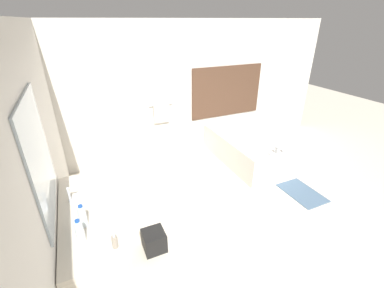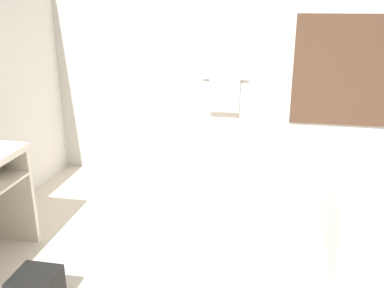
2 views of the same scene
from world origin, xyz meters
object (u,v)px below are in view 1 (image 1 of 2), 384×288
water_bottle_1 (80,232)px  waste_bin (154,241)px  water_bottle_2 (83,216)px  soap_dispenser (115,242)px  bathtub (248,147)px

water_bottle_1 → waste_bin: (0.75, 0.45, -0.86)m
water_bottle_2 → soap_dispenser: bearing=-59.8°
bathtub → soap_dispenser: soap_dispenser is taller
water_bottle_2 → waste_bin: size_ratio=0.90×
water_bottle_1 → water_bottle_2: (0.03, 0.21, -0.01)m
water_bottle_1 → bathtub: bearing=30.6°
water_bottle_2 → water_bottle_1: bearing=-99.1°
water_bottle_2 → soap_dispenser: 0.46m
bathtub → soap_dispenser: size_ratio=12.02×
soap_dispenser → water_bottle_1: bearing=145.5°
waste_bin → bathtub: bearing=30.7°
water_bottle_1 → soap_dispenser: bearing=-34.5°
bathtub → water_bottle_1: bearing=-149.4°
waste_bin → water_bottle_1: bearing=-149.4°
water_bottle_2 → bathtub: bearing=28.0°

